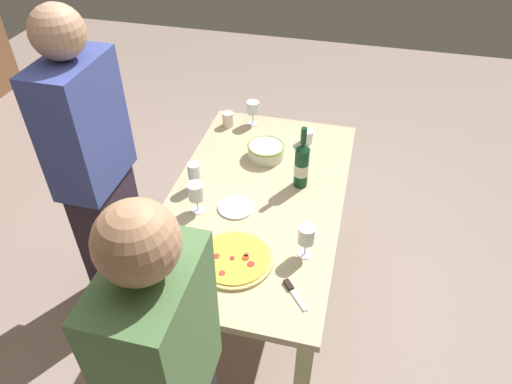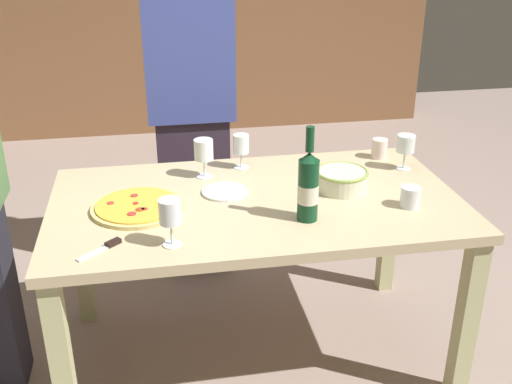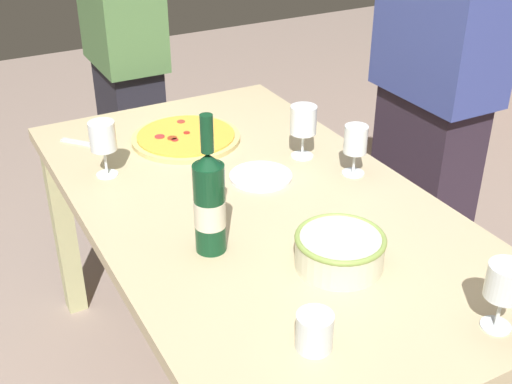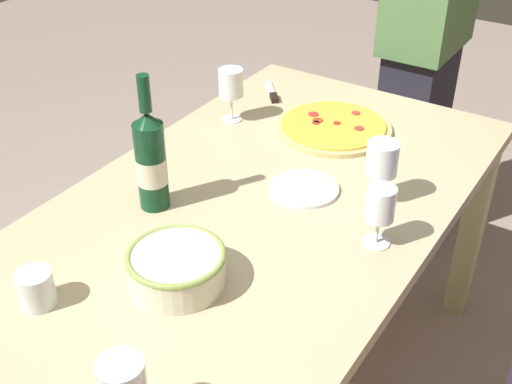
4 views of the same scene
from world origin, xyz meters
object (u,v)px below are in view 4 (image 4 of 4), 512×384
(wine_bottle, at_px, (151,160))
(wine_glass_far_left, at_px, (382,162))
(wine_glass_by_bottle, at_px, (123,383))
(side_plate, at_px, (304,189))
(wine_glass_near_pizza, at_px, (380,207))
(wine_glass_far_right, at_px, (231,85))
(dining_table, at_px, (256,230))
(pizza, at_px, (333,127))
(pizza_knife, at_px, (273,94))
(person_host, at_px, (425,40))
(cup_ceramic, at_px, (36,289))
(serving_bowl, at_px, (177,267))

(wine_bottle, xyz_separation_m, wine_glass_far_left, (-0.33, 0.47, -0.02))
(wine_glass_by_bottle, height_order, wine_glass_far_left, wine_glass_far_left)
(side_plate, bearing_deg, wine_bottle, -46.90)
(wine_glass_near_pizza, height_order, wine_glass_by_bottle, wine_glass_by_bottle)
(wine_glass_far_right, bearing_deg, dining_table, 42.38)
(pizza, height_order, pizza_knife, pizza)
(wine_bottle, xyz_separation_m, person_host, (-1.28, 0.22, -0.05))
(cup_ceramic, bearing_deg, person_host, 173.66)
(serving_bowl, distance_m, wine_glass_near_pizza, 0.48)
(wine_bottle, bearing_deg, wine_glass_far_right, -167.83)
(dining_table, relative_size, pizza_knife, 11.02)
(serving_bowl, distance_m, pizza_knife, 0.98)
(pizza_knife, height_order, person_host, person_host)
(pizza, height_order, side_plate, pizza)
(wine_glass_near_pizza, height_order, cup_ceramic, wine_glass_near_pizza)
(pizza, bearing_deg, wine_glass_by_bottle, 10.16)
(dining_table, height_order, person_host, person_host)
(wine_bottle, xyz_separation_m, wine_glass_near_pizza, (-0.16, 0.54, -0.03))
(pizza, height_order, wine_glass_far_left, wine_glass_far_left)
(serving_bowl, bearing_deg, side_plate, 174.24)
(wine_glass_far_left, xyz_separation_m, wine_glass_far_right, (-0.17, -0.57, 0.00))
(wine_glass_far_right, relative_size, side_plate, 0.91)
(wine_glass_by_bottle, bearing_deg, serving_bowl, -154.16)
(side_plate, xyz_separation_m, pizza_knife, (-0.45, -0.38, 0.00))
(pizza, xyz_separation_m, wine_glass_near_pizza, (0.45, 0.34, 0.09))
(pizza, xyz_separation_m, wine_glass_far_right, (0.11, -0.30, 0.11))
(wine_glass_near_pizza, bearing_deg, person_host, -164.20)
(wine_glass_far_left, distance_m, cup_ceramic, 0.86)
(dining_table, distance_m, wine_glass_far_left, 0.38)
(wine_glass_by_bottle, xyz_separation_m, side_plate, (-0.81, -0.12, -0.10))
(serving_bowl, xyz_separation_m, wine_glass_near_pizza, (-0.36, 0.30, 0.06))
(wine_glass_by_bottle, bearing_deg, wine_bottle, -143.54)
(wine_glass_far_left, bearing_deg, serving_bowl, -23.24)
(wine_glass_far_right, xyz_separation_m, person_host, (-0.78, 0.33, -0.03))
(wine_glass_far_right, relative_size, pizza_knife, 1.16)
(wine_glass_far_right, bearing_deg, wine_glass_far_left, 73.66)
(wine_glass_near_pizza, xyz_separation_m, wine_glass_by_bottle, (0.70, -0.14, 0.01))
(wine_glass_by_bottle, bearing_deg, person_host, -174.40)
(wine_glass_far_right, bearing_deg, wine_glass_near_pizza, 62.34)
(dining_table, height_order, wine_bottle, wine_bottle)
(wine_glass_far_left, distance_m, pizza_knife, 0.69)
(serving_bowl, relative_size, wine_bottle, 0.60)
(wine_glass_far_right, height_order, side_plate, wine_glass_far_right)
(wine_glass_far_right, relative_size, person_host, 0.10)
(serving_bowl, relative_size, wine_glass_far_right, 1.27)
(serving_bowl, bearing_deg, dining_table, -175.26)
(wine_glass_by_bottle, relative_size, wine_glass_far_left, 0.93)
(wine_glass_far_right, xyz_separation_m, pizza_knife, (-0.22, 0.02, -0.11))
(pizza, bearing_deg, cup_ceramic, -8.90)
(pizza, relative_size, wine_bottle, 1.00)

